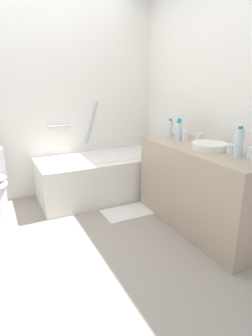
{
  "coord_description": "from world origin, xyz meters",
  "views": [
    {
      "loc": [
        -0.56,
        -2.26,
        1.44
      ],
      "look_at": [
        0.65,
        0.25,
        0.57
      ],
      "focal_mm": 30.17,
      "sensor_mm": 36.0,
      "label": 1
    }
  ],
  "objects": [
    {
      "name": "drinking_glass_1",
      "position": [
        1.29,
        0.11,
        0.88
      ],
      "size": [
        0.07,
        0.07,
        0.1
      ],
      "primitive_type": "cylinder",
      "color": "white",
      "rests_on": "vanity_counter"
    },
    {
      "name": "water_bottle_4",
      "position": [
        1.25,
        0.19,
        0.92
      ],
      "size": [
        0.07,
        0.07,
        0.2
      ],
      "color": "silver",
      "rests_on": "vanity_counter"
    },
    {
      "name": "bath_mat",
      "position": [
        0.78,
        0.35,
        0.01
      ],
      "size": [
        0.66,
        0.35,
        0.01
      ],
      "primitive_type": "cube",
      "color": "white",
      "rests_on": "ground_plane"
    },
    {
      "name": "water_bottle_1",
      "position": [
        1.31,
        0.26,
        0.93
      ],
      "size": [
        0.07,
        0.07,
        0.22
      ],
      "color": "silver",
      "rests_on": "vanity_counter"
    },
    {
      "name": "drinking_glass_0",
      "position": [
        1.33,
        -0.7,
        0.87
      ],
      "size": [
        0.08,
        0.08,
        0.09
      ],
      "primitive_type": "cylinder",
      "color": "white",
      "rests_on": "vanity_counter"
    },
    {
      "name": "vanity_counter",
      "position": [
        1.26,
        -0.23,
        0.41
      ],
      "size": [
        0.57,
        1.47,
        0.82
      ],
      "primitive_type": "cube",
      "color": "tan",
      "rests_on": "ground_plane"
    },
    {
      "name": "wall_back_tiled",
      "position": [
        0.0,
        1.38,
        1.22
      ],
      "size": [
        3.48,
        0.1,
        2.45
      ],
      "primitive_type": "cube",
      "color": "white",
      "rests_on": "ground_plane"
    },
    {
      "name": "sink_basin",
      "position": [
        1.26,
        -0.29,
        0.85
      ],
      "size": [
        0.33,
        0.33,
        0.06
      ],
      "primitive_type": "cylinder",
      "color": "white",
      "rests_on": "vanity_counter"
    },
    {
      "name": "drinking_glass_3",
      "position": [
        1.3,
        -0.51,
        0.87
      ],
      "size": [
        0.08,
        0.08,
        0.09
      ],
      "primitive_type": "cylinder",
      "color": "white",
      "rests_on": "vanity_counter"
    },
    {
      "name": "wall_right_mirror",
      "position": [
        1.59,
        0.0,
        1.22
      ],
      "size": [
        0.1,
        3.06,
        2.45
      ],
      "primitive_type": "cube",
      "color": "white",
      "rests_on": "ground_plane"
    },
    {
      "name": "sink_faucet",
      "position": [
        1.45,
        -0.29,
        0.85
      ],
      "size": [
        0.13,
        0.15,
        0.06
      ],
      "color": "#B3B3B8",
      "rests_on": "vanity_counter"
    },
    {
      "name": "water_bottle_2",
      "position": [
        1.28,
        0.39,
        0.92
      ],
      "size": [
        0.06,
        0.06,
        0.2
      ],
      "color": "silver",
      "rests_on": "vanity_counter"
    },
    {
      "name": "ground_plane",
      "position": [
        0.0,
        0.0,
        0.0
      ],
      "size": [
        4.08,
        4.08,
        0.0
      ],
      "primitive_type": "plane",
      "color": "#9E9389"
    },
    {
      "name": "water_bottle_3",
      "position": [
        1.28,
        -0.61,
        0.95
      ],
      "size": [
        0.07,
        0.07,
        0.26
      ],
      "color": "silver",
      "rests_on": "vanity_counter"
    },
    {
      "name": "bathtub",
      "position": [
        0.68,
        0.95,
        0.28
      ],
      "size": [
        1.63,
        0.77,
        1.18
      ],
      "color": "white",
      "rests_on": "ground_plane"
    },
    {
      "name": "drinking_glass_2",
      "position": [
        1.33,
        -0.05,
        0.88
      ],
      "size": [
        0.07,
        0.07,
        0.1
      ],
      "primitive_type": "cylinder",
      "color": "white",
      "rests_on": "vanity_counter"
    }
  ]
}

